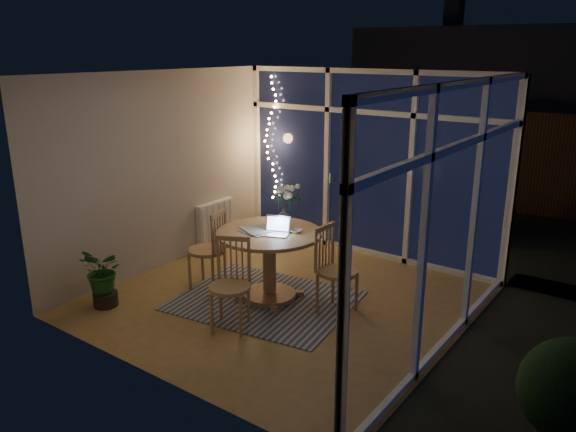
# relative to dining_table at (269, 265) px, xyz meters

# --- Properties ---
(floor) EXTENTS (4.00, 4.00, 0.00)m
(floor) POSITION_rel_dining_table_xyz_m (0.16, 0.08, -0.42)
(floor) COLOR olive
(floor) RESTS_ON ground
(ceiling) EXTENTS (4.00, 4.00, 0.00)m
(ceiling) POSITION_rel_dining_table_xyz_m (0.16, 0.08, 2.18)
(ceiling) COLOR white
(ceiling) RESTS_ON wall_back
(wall_back) EXTENTS (4.00, 0.04, 2.60)m
(wall_back) POSITION_rel_dining_table_xyz_m (0.16, 2.08, 0.88)
(wall_back) COLOR beige
(wall_back) RESTS_ON floor
(wall_front) EXTENTS (4.00, 0.04, 2.60)m
(wall_front) POSITION_rel_dining_table_xyz_m (0.16, -1.92, 0.88)
(wall_front) COLOR beige
(wall_front) RESTS_ON floor
(wall_left) EXTENTS (0.04, 4.00, 2.60)m
(wall_left) POSITION_rel_dining_table_xyz_m (-1.84, 0.08, 0.88)
(wall_left) COLOR beige
(wall_left) RESTS_ON floor
(wall_right) EXTENTS (0.04, 4.00, 2.60)m
(wall_right) POSITION_rel_dining_table_xyz_m (2.16, 0.08, 0.88)
(wall_right) COLOR beige
(wall_right) RESTS_ON floor
(window_wall_back) EXTENTS (4.00, 0.10, 2.60)m
(window_wall_back) POSITION_rel_dining_table_xyz_m (0.16, 2.04, 0.88)
(window_wall_back) COLOR white
(window_wall_back) RESTS_ON floor
(window_wall_right) EXTENTS (0.10, 4.00, 2.60)m
(window_wall_right) POSITION_rel_dining_table_xyz_m (2.12, 0.08, 0.88)
(window_wall_right) COLOR white
(window_wall_right) RESTS_ON floor
(radiator) EXTENTS (0.10, 0.70, 0.58)m
(radiator) POSITION_rel_dining_table_xyz_m (-1.78, 0.98, -0.02)
(radiator) COLOR white
(radiator) RESTS_ON wall_left
(fairy_lights) EXTENTS (0.24, 0.10, 1.85)m
(fairy_lights) POSITION_rel_dining_table_xyz_m (-1.49, 1.96, 1.11)
(fairy_lights) COLOR #FFB866
(fairy_lights) RESTS_ON window_wall_back
(garden_patio) EXTENTS (12.00, 6.00, 0.10)m
(garden_patio) POSITION_rel_dining_table_xyz_m (0.66, 5.08, -0.48)
(garden_patio) COLOR black
(garden_patio) RESTS_ON ground
(garden_fence) EXTENTS (11.00, 0.08, 1.80)m
(garden_fence) POSITION_rel_dining_table_xyz_m (0.16, 5.58, 0.48)
(garden_fence) COLOR #332012
(garden_fence) RESTS_ON ground
(neighbour_roof) EXTENTS (7.00, 3.00, 2.20)m
(neighbour_roof) POSITION_rel_dining_table_xyz_m (0.46, 8.58, 1.78)
(neighbour_roof) COLOR #303239
(neighbour_roof) RESTS_ON ground
(garden_shrubs) EXTENTS (0.90, 0.90, 0.90)m
(garden_shrubs) POSITION_rel_dining_table_xyz_m (-0.64, 3.48, 0.03)
(garden_shrubs) COLOR black
(garden_shrubs) RESTS_ON ground
(rug) EXTENTS (2.20, 1.86, 0.01)m
(rug) POSITION_rel_dining_table_xyz_m (0.00, -0.10, -0.41)
(rug) COLOR #B5B193
(rug) RESTS_ON floor
(dining_table) EXTENTS (1.39, 1.39, 0.83)m
(dining_table) POSITION_rel_dining_table_xyz_m (0.00, 0.00, 0.00)
(dining_table) COLOR #A86D4C
(dining_table) RESTS_ON floor
(chair_left) EXTENTS (0.58, 0.58, 1.02)m
(chair_left) POSITION_rel_dining_table_xyz_m (-0.82, -0.19, 0.09)
(chair_left) COLOR #A86D4C
(chair_left) RESTS_ON floor
(chair_right) EXTENTS (0.48, 0.48, 1.01)m
(chair_right) POSITION_rel_dining_table_xyz_m (0.83, 0.17, 0.09)
(chair_right) COLOR #A86D4C
(chair_right) RESTS_ON floor
(chair_front) EXTENTS (0.61, 0.61, 0.99)m
(chair_front) POSITION_rel_dining_table_xyz_m (0.12, -0.83, 0.08)
(chair_front) COLOR #A86D4C
(chair_front) RESTS_ON floor
(laptop) EXTENTS (0.36, 0.34, 0.21)m
(laptop) POSITION_rel_dining_table_xyz_m (0.13, -0.04, 0.52)
(laptop) COLOR silver
(laptop) RESTS_ON dining_table
(flower_vase) EXTENTS (0.23, 0.23, 0.21)m
(flower_vase) POSITION_rel_dining_table_xyz_m (-0.04, 0.34, 0.52)
(flower_vase) COLOR white
(flower_vase) RESTS_ON dining_table
(bowl) EXTENTS (0.17, 0.17, 0.04)m
(bowl) POSITION_rel_dining_table_xyz_m (0.26, 0.16, 0.44)
(bowl) COLOR silver
(bowl) RESTS_ON dining_table
(newspapers) EXTENTS (0.42, 0.36, 0.02)m
(newspapers) POSITION_rel_dining_table_xyz_m (-0.14, -0.06, 0.43)
(newspapers) COLOR silver
(newspapers) RESTS_ON dining_table
(phone) EXTENTS (0.10, 0.06, 0.01)m
(phone) POSITION_rel_dining_table_xyz_m (0.11, -0.02, 0.42)
(phone) COLOR black
(phone) RESTS_ON dining_table
(potted_plant) EXTENTS (0.63, 0.58, 0.76)m
(potted_plant) POSITION_rel_dining_table_xyz_m (-1.41, -1.28, -0.04)
(potted_plant) COLOR #19471C
(potted_plant) RESTS_ON floor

